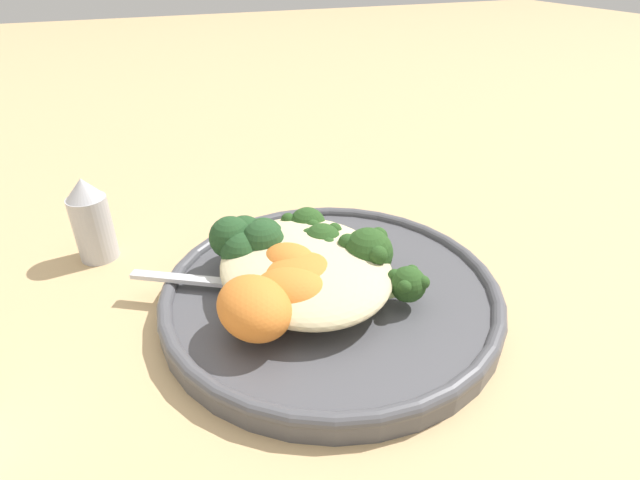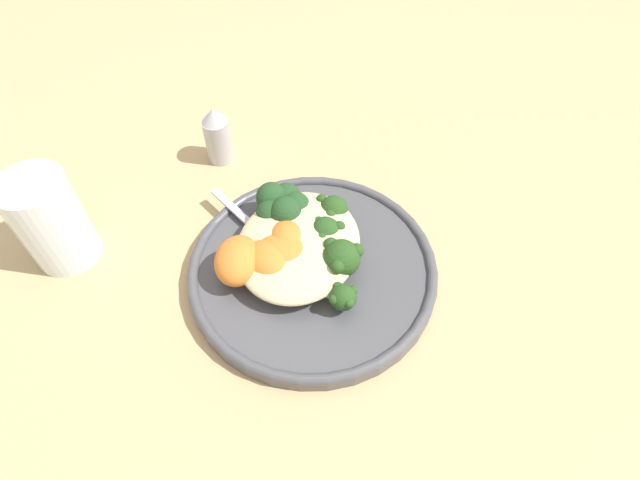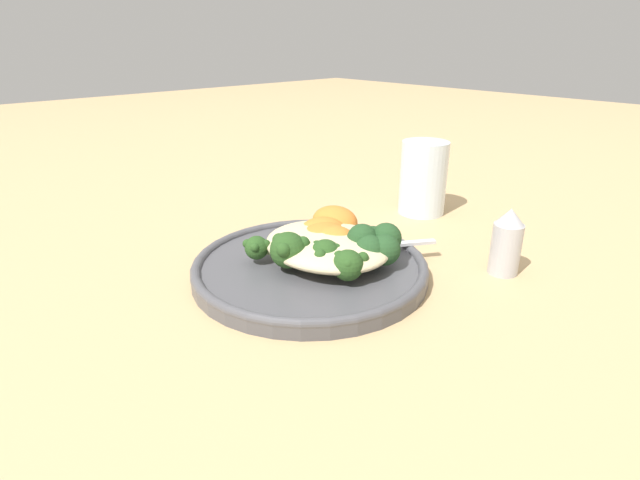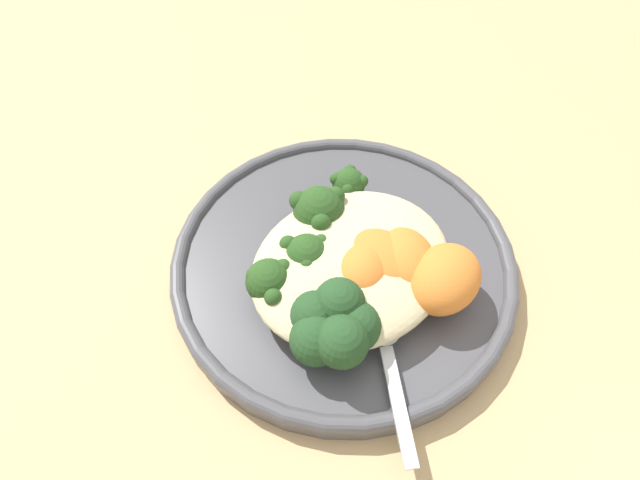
# 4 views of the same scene
# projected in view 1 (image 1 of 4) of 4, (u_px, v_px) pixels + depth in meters

# --- Properties ---
(ground_plane) EXTENTS (4.00, 4.00, 0.00)m
(ground_plane) POSITION_uv_depth(u_px,v_px,m) (332.00, 296.00, 0.43)
(ground_plane) COLOR tan
(plate) EXTENTS (0.28, 0.28, 0.02)m
(plate) POSITION_uv_depth(u_px,v_px,m) (331.00, 293.00, 0.41)
(plate) COLOR #4C4C51
(plate) RESTS_ON ground_plane
(quinoa_mound) EXTENTS (0.16, 0.13, 0.03)m
(quinoa_mound) POSITION_uv_depth(u_px,v_px,m) (306.00, 268.00, 0.40)
(quinoa_mound) COLOR beige
(quinoa_mound) RESTS_ON plate
(broccoli_stalk_0) EXTENTS (0.05, 0.12, 0.03)m
(broccoli_stalk_0) POSITION_uv_depth(u_px,v_px,m) (376.00, 289.00, 0.38)
(broccoli_stalk_0) COLOR #ADC675
(broccoli_stalk_0) RESTS_ON plate
(broccoli_stalk_1) EXTENTS (0.06, 0.11, 0.04)m
(broccoli_stalk_1) POSITION_uv_depth(u_px,v_px,m) (359.00, 260.00, 0.40)
(broccoli_stalk_1) COLOR #ADC675
(broccoli_stalk_1) RESTS_ON plate
(broccoli_stalk_2) EXTENTS (0.09, 0.07, 0.04)m
(broccoli_stalk_2) POSITION_uv_depth(u_px,v_px,m) (322.00, 252.00, 0.42)
(broccoli_stalk_2) COLOR #ADC675
(broccoli_stalk_2) RESTS_ON plate
(broccoli_stalk_3) EXTENTS (0.12, 0.06, 0.03)m
(broccoli_stalk_3) POSITION_uv_depth(u_px,v_px,m) (304.00, 237.00, 0.44)
(broccoli_stalk_3) COLOR #ADC675
(broccoli_stalk_3) RESTS_ON plate
(broccoli_stalk_4) EXTENTS (0.09, 0.04, 0.03)m
(broccoli_stalk_4) POSITION_uv_depth(u_px,v_px,m) (283.00, 268.00, 0.40)
(broccoli_stalk_4) COLOR #ADC675
(broccoli_stalk_4) RESTS_ON plate
(sweet_potato_chunk_0) EXTENTS (0.07, 0.08, 0.03)m
(sweet_potato_chunk_0) POSITION_uv_depth(u_px,v_px,m) (300.00, 279.00, 0.38)
(sweet_potato_chunk_0) COLOR orange
(sweet_potato_chunk_0) RESTS_ON plate
(sweet_potato_chunk_1) EXTENTS (0.07, 0.07, 0.03)m
(sweet_potato_chunk_1) POSITION_uv_depth(u_px,v_px,m) (291.00, 293.00, 0.37)
(sweet_potato_chunk_1) COLOR orange
(sweet_potato_chunk_1) RESTS_ON plate
(sweet_potato_chunk_2) EXTENTS (0.07, 0.06, 0.04)m
(sweet_potato_chunk_2) POSITION_uv_depth(u_px,v_px,m) (291.00, 267.00, 0.39)
(sweet_potato_chunk_2) COLOR orange
(sweet_potato_chunk_2) RESTS_ON plate
(sweet_potato_chunk_3) EXTENTS (0.07, 0.06, 0.04)m
(sweet_potato_chunk_3) POSITION_uv_depth(u_px,v_px,m) (254.00, 308.00, 0.35)
(sweet_potato_chunk_3) COLOR orange
(sweet_potato_chunk_3) RESTS_ON plate
(kale_tuft) EXTENTS (0.06, 0.06, 0.04)m
(kale_tuft) POSITION_uv_depth(u_px,v_px,m) (249.00, 241.00, 0.42)
(kale_tuft) COLOR #234723
(kale_tuft) RESTS_ON plate
(spoon) EXTENTS (0.08, 0.12, 0.01)m
(spoon) POSITION_uv_depth(u_px,v_px,m) (238.00, 282.00, 0.40)
(spoon) COLOR silver
(spoon) RESTS_ON plate
(salt_shaker) EXTENTS (0.04, 0.04, 0.08)m
(salt_shaker) POSITION_uv_depth(u_px,v_px,m) (91.00, 220.00, 0.46)
(salt_shaker) COLOR #B2B2B7
(salt_shaker) RESTS_ON ground_plane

